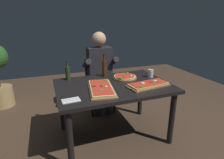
{
  "coord_description": "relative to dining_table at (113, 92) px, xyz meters",
  "views": [
    {
      "loc": [
        -0.76,
        -2.0,
        1.52
      ],
      "look_at": [
        0.0,
        0.05,
        0.79
      ],
      "focal_mm": 29.23,
      "sensor_mm": 36.0,
      "label": 1
    }
  ],
  "objects": [
    {
      "name": "diner_chair",
      "position": [
        0.05,
        0.86,
        -0.16
      ],
      "size": [
        0.44,
        0.44,
        0.87
      ],
      "color": "black",
      "rests_on": "ground_plane"
    },
    {
      "name": "ground_plane",
      "position": [
        0.0,
        0.0,
        -0.64
      ],
      "size": [
        6.4,
        6.4,
        0.0
      ],
      "primitive_type": "plane",
      "color": "#4C3828"
    },
    {
      "name": "pizza_rectangular_front",
      "position": [
        0.38,
        -0.2,
        0.11
      ],
      "size": [
        0.55,
        0.31,
        0.05
      ],
      "color": "brown",
      "rests_on": "dining_table"
    },
    {
      "name": "tumbler_near_camera",
      "position": [
        0.6,
        0.1,
        0.14
      ],
      "size": [
        0.08,
        0.08,
        0.11
      ],
      "color": "silver",
      "rests_on": "dining_table"
    },
    {
      "name": "seated_diner",
      "position": [
        0.05,
        0.74,
        0.1
      ],
      "size": [
        0.53,
        0.41,
        1.33
      ],
      "color": "#23232D",
      "rests_on": "ground_plane"
    },
    {
      "name": "pizza_rectangular_left",
      "position": [
        -0.2,
        -0.12,
        0.12
      ],
      "size": [
        0.37,
        0.61,
        0.05
      ],
      "color": "olive",
      "rests_on": "dining_table"
    },
    {
      "name": "oil_bottle_amber",
      "position": [
        0.0,
        0.36,
        0.22
      ],
      "size": [
        0.06,
        0.06,
        0.32
      ],
      "color": "#47230F",
      "rests_on": "dining_table"
    },
    {
      "name": "wine_bottle_dark",
      "position": [
        -0.5,
        0.38,
        0.19
      ],
      "size": [
        0.06,
        0.06,
        0.25
      ],
      "color": "#233819",
      "rests_on": "dining_table"
    },
    {
      "name": "napkin_cutlery_set",
      "position": [
        -0.57,
        -0.29,
        0.1
      ],
      "size": [
        0.19,
        0.12,
        0.01
      ],
      "color": "white",
      "rests_on": "dining_table"
    },
    {
      "name": "pizza_round_far",
      "position": [
        0.24,
        0.18,
        0.12
      ],
      "size": [
        0.33,
        0.33,
        0.05
      ],
      "color": "brown",
      "rests_on": "dining_table"
    },
    {
      "name": "dining_table",
      "position": [
        0.0,
        0.0,
        0.0
      ],
      "size": [
        1.4,
        0.96,
        0.74
      ],
      "color": "black",
      "rests_on": "ground_plane"
    }
  ]
}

